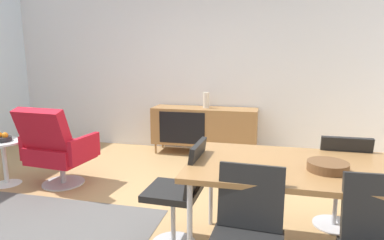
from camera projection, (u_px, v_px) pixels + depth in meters
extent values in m
plane|color=tan|center=(134.00, 224.00, 2.87)|extent=(8.32, 8.32, 0.00)
cube|color=white|center=(198.00, 62.00, 5.09)|extent=(6.80, 0.12, 2.80)
cube|color=olive|center=(204.00, 126.00, 4.94)|extent=(1.60, 0.44, 0.56)
cube|color=black|center=(182.00, 128.00, 4.80)|extent=(0.70, 0.01, 0.48)
cylinder|color=olive|center=(156.00, 148.00, 5.02)|extent=(0.03, 0.03, 0.16)
cylinder|color=olive|center=(252.00, 155.00, 4.68)|extent=(0.03, 0.03, 0.16)
cylinder|color=olive|center=(163.00, 143.00, 5.34)|extent=(0.03, 0.03, 0.16)
cylinder|color=olive|center=(253.00, 149.00, 5.00)|extent=(0.03, 0.03, 0.16)
cylinder|color=beige|center=(206.00, 100.00, 4.86)|extent=(0.09, 0.09, 0.24)
cube|color=olive|center=(305.00, 167.00, 2.21)|extent=(1.60, 0.90, 0.04)
cylinder|color=#B7B7BC|center=(190.00, 233.00, 2.07)|extent=(0.04, 0.04, 0.70)
cylinder|color=#B7B7BC|center=(211.00, 187.00, 2.81)|extent=(0.04, 0.04, 0.70)
cylinder|color=brown|center=(328.00, 166.00, 2.08)|extent=(0.26, 0.26, 0.06)
cube|color=black|center=(338.00, 177.00, 2.77)|extent=(0.40, 0.40, 0.05)
cube|color=black|center=(345.00, 160.00, 2.56)|extent=(0.38, 0.09, 0.38)
cylinder|color=#B7B7BC|center=(335.00, 203.00, 2.81)|extent=(0.04, 0.04, 0.42)
cylinder|color=#B7B7BC|center=(334.00, 225.00, 2.85)|extent=(0.36, 0.36, 0.01)
cube|color=black|center=(380.00, 209.00, 1.72)|extent=(0.38, 0.10, 0.38)
cube|color=black|center=(251.00, 197.00, 1.87)|extent=(0.38, 0.11, 0.38)
cube|color=black|center=(173.00, 192.00, 2.47)|extent=(0.41, 0.41, 0.05)
cube|color=black|center=(195.00, 167.00, 2.39)|extent=(0.10, 0.38, 0.38)
cylinder|color=#B7B7BC|center=(173.00, 220.00, 2.52)|extent=(0.04, 0.04, 0.42)
cube|color=red|center=(61.00, 153.00, 3.74)|extent=(0.65, 0.61, 0.20)
cube|color=red|center=(43.00, 131.00, 3.46)|extent=(0.62, 0.32, 0.51)
cube|color=red|center=(85.00, 149.00, 3.62)|extent=(0.11, 0.51, 0.28)
cube|color=red|center=(38.00, 144.00, 3.83)|extent=(0.11, 0.51, 0.28)
cylinder|color=#B7B7BC|center=(63.00, 172.00, 3.79)|extent=(0.06, 0.06, 0.28)
cylinder|color=#B7B7BC|center=(64.00, 183.00, 3.81)|extent=(0.48, 0.48, 0.02)
cylinder|color=white|center=(3.00, 142.00, 3.71)|extent=(0.44, 0.44, 0.02)
cylinder|color=white|center=(5.00, 164.00, 3.76)|extent=(0.05, 0.05, 0.50)
cone|color=white|center=(7.00, 183.00, 3.80)|extent=(0.32, 0.32, 0.02)
cylinder|color=#262628|center=(2.00, 139.00, 3.70)|extent=(0.20, 0.20, 0.05)
sphere|color=orange|center=(5.00, 135.00, 3.69)|extent=(0.07, 0.07, 0.07)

